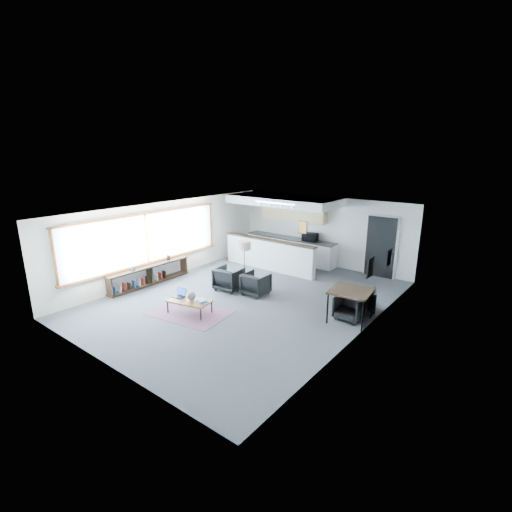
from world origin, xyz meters
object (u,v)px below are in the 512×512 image
Objects in this scene: book_stack at (202,301)px; dining_chair_near at (350,308)px; floor_lamp at (244,247)px; microwave at (310,236)px; armchair_right at (256,283)px; coffee_table at (189,301)px; dining_table at (351,293)px; ceramic_pot at (191,296)px; armchair_left at (229,278)px; dining_chair_far at (362,300)px; laptop at (180,294)px.

dining_chair_near reaches higher than book_stack.
floor_lamp is 2.48× the size of dining_chair_near.
microwave reaches higher than book_stack.
book_stack is 2.09m from armchair_right.
armchair_right is at bearing -177.29° from dining_chair_near.
coffee_table is 1.13× the size of dining_table.
armchair_left reaches higher than ceramic_pot.
floor_lamp reaches higher than book_stack.
dining_table is 0.47m from dining_chair_near.
armchair_right is at bearing -7.20° from dining_chair_far.
coffee_table is 5.94m from microwave.
dining_table is (3.02, 0.04, 0.39)m from armchair_right.
dining_chair_near is at bearing 32.69° from ceramic_pot.
ceramic_pot is 1.98m from armchair_left.
dining_table is 4.97m from microwave.
dining_chair_near is at bearing 35.05° from book_stack.
book_stack is 0.56× the size of dining_chair_near.
coffee_table is at bearing 92.65° from armchair_left.
dining_chair_near is (-0.04, 0.08, -0.46)m from dining_table.
coffee_table is at bearing -7.40° from laptop.
floor_lamp is 3.90m from dining_chair_near.
armchair_right is at bearing -27.15° from floor_lamp.
book_stack is 2.04m from armchair_left.
book_stack is at bearing -97.34° from microwave.
armchair_left is 1.31× the size of dining_chair_far.
floor_lamp is 2.45× the size of dining_chair_far.
microwave reaches higher than dining_chair_far.
microwave reaches higher than armchair_left.
armchair_right is at bearing 62.95° from coffee_table.
floor_lamp reaches higher than laptop.
book_stack reaches higher than coffee_table.
dining_table reaches higher than armchair_right.
coffee_table is 1.57× the size of armchair_left.
dining_chair_far is (3.02, 0.84, -0.07)m from armchair_right.
floor_lamp is 1.34× the size of dining_table.
laptop is 1.40× the size of ceramic_pot.
book_stack is 0.45× the size of armchair_right.
book_stack is at bearing 84.11° from armchair_right.
dining_chair_far reaches higher than book_stack.
dining_chair_near is (3.90, 0.32, -0.10)m from armchair_left.
laptop reaches higher than dining_chair_near.
book_stack is at bearing -144.61° from dining_chair_near.
coffee_table is at bearing -85.28° from floor_lamp.
dining_table reaches higher than dining_chair_far.
armchair_left is 1.07× the size of armchair_right.
armchair_left is at bearing 111.74° from book_stack.
ceramic_pot is 0.17× the size of floor_lamp.
microwave is at bearing 74.94° from coffee_table.
coffee_table is 2.07× the size of dining_chair_far.
coffee_table is at bearing -101.28° from microwave.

